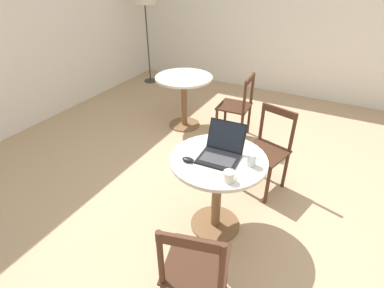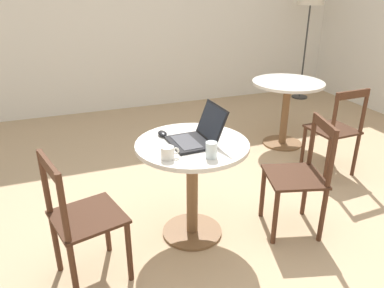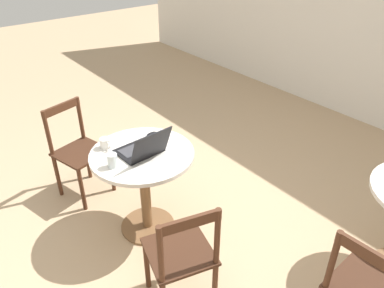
# 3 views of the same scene
# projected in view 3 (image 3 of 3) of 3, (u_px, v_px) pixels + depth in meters

# --- Properties ---
(ground_plane) EXTENTS (16.00, 16.00, 0.00)m
(ground_plane) POSITION_uv_depth(u_px,v_px,m) (162.00, 250.00, 2.91)
(ground_plane) COLOR tan
(cafe_table_near) EXTENTS (0.77, 0.77, 0.73)m
(cafe_table_near) POSITION_uv_depth(u_px,v_px,m) (144.00, 173.00, 2.85)
(cafe_table_near) COLOR brown
(cafe_table_near) RESTS_ON ground_plane
(chair_near_right) EXTENTS (0.48, 0.48, 0.86)m
(chair_near_right) POSITION_uv_depth(u_px,v_px,m) (182.00, 257.00, 2.29)
(chair_near_right) COLOR #472819
(chair_near_right) RESTS_ON ground_plane
(chair_near_left) EXTENTS (0.48, 0.48, 0.86)m
(chair_near_left) POSITION_uv_depth(u_px,v_px,m) (78.00, 151.00, 3.32)
(chair_near_left) COLOR #472819
(chair_near_left) RESTS_ON ground_plane
(laptop) EXTENTS (0.35, 0.32, 0.25)m
(laptop) POSITION_uv_depth(u_px,v_px,m) (143.00, 149.00, 2.71)
(laptop) COLOR black
(laptop) RESTS_ON cafe_table_near
(mouse) EXTENTS (0.06, 0.10, 0.03)m
(mouse) POSITION_uv_depth(u_px,v_px,m) (152.00, 135.00, 2.95)
(mouse) COLOR black
(mouse) RESTS_ON cafe_table_near
(mug) EXTENTS (0.12, 0.08, 0.08)m
(mug) POSITION_uv_depth(u_px,v_px,m) (105.00, 143.00, 2.79)
(mug) COLOR silver
(mug) RESTS_ON cafe_table_near
(drinking_glass) EXTENTS (0.07, 0.07, 0.10)m
(drinking_glass) POSITION_uv_depth(u_px,v_px,m) (112.00, 161.00, 2.57)
(drinking_glass) COLOR silver
(drinking_glass) RESTS_ON cafe_table_near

